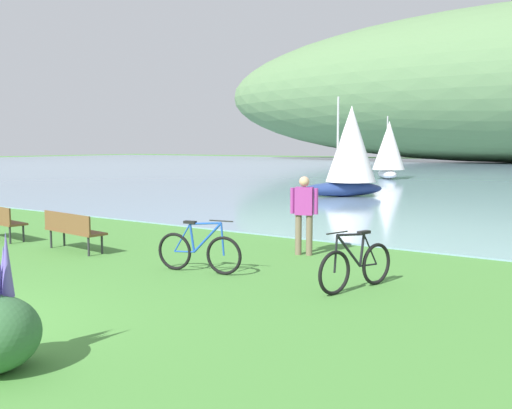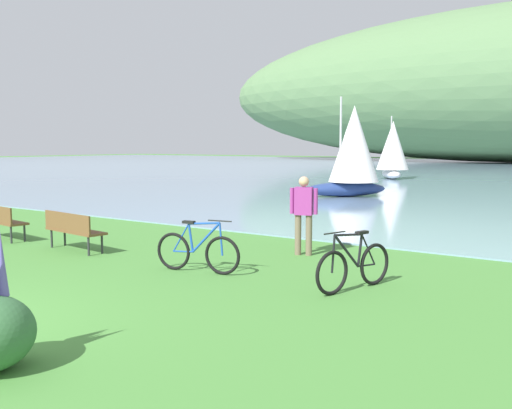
# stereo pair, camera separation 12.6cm
# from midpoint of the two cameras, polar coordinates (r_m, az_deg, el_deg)

# --- Properties ---
(distant_hillside) EXTENTS (86.21, 28.00, 19.96)m
(distant_hillside) POSITION_cam_midpoint_polar(r_m,az_deg,el_deg) (81.43, 24.24, 10.89)
(distant_hillside) COLOR #567A4C
(distant_hillside) RESTS_ON bay_water
(park_bench_near_camera) EXTENTS (1.84, 0.68, 0.88)m
(park_bench_near_camera) POSITION_cam_midpoint_polar(r_m,az_deg,el_deg) (13.42, -18.17, -2.28)
(park_bench_near_camera) COLOR brown
(park_bench_near_camera) RESTS_ON ground
(bicycle_leaning_near_bench) EXTENTS (0.55, 1.72, 1.01)m
(bicycle_leaning_near_bench) POSITION_cam_midpoint_polar(r_m,az_deg,el_deg) (9.57, 9.60, -6.08)
(bicycle_leaning_near_bench) COLOR black
(bicycle_leaning_near_bench) RESTS_ON ground
(bicycle_beside_path) EXTENTS (1.75, 0.39, 1.01)m
(bicycle_beside_path) POSITION_cam_midpoint_polar(r_m,az_deg,el_deg) (10.75, -6.06, -4.69)
(bicycle_beside_path) COLOR black
(bicycle_beside_path) RESTS_ON ground
(person_at_shoreline) EXTENTS (0.58, 0.33, 1.71)m
(person_at_shoreline) POSITION_cam_midpoint_polar(r_m,az_deg,el_deg) (12.31, 4.54, -0.58)
(person_at_shoreline) COLOR #72604C
(person_at_shoreline) RESTS_ON ground
(sailboat_nearest_to_shore) EXTENTS (3.12, 3.63, 4.30)m
(sailboat_nearest_to_shore) POSITION_cam_midpoint_polar(r_m,az_deg,el_deg) (40.12, 13.05, 5.41)
(sailboat_nearest_to_shore) COLOR white
(sailboat_nearest_to_shore) RESTS_ON bay_water
(sailboat_toward_hillside) EXTENTS (3.49, 3.64, 4.47)m
(sailboat_toward_hillside) POSITION_cam_midpoint_polar(r_m,az_deg,el_deg) (26.17, 9.26, 5.41)
(sailboat_toward_hillside) COLOR navy
(sailboat_toward_hillside) RESTS_ON bay_water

